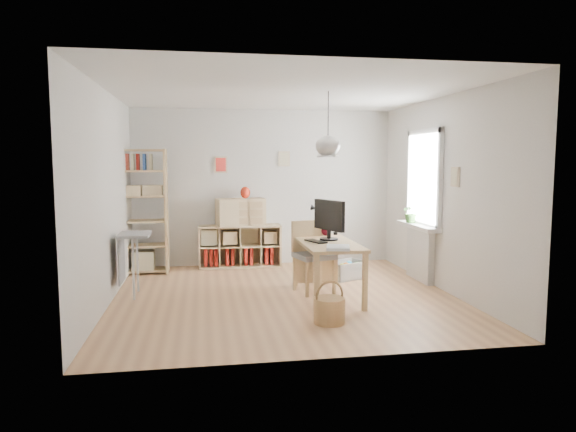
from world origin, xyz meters
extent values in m
plane|color=tan|center=(0.00, 0.00, 0.00)|extent=(4.50, 4.50, 0.00)
plane|color=silver|center=(0.00, 2.25, 1.35)|extent=(4.50, 0.00, 4.50)
plane|color=silver|center=(0.00, -2.25, 1.35)|extent=(4.50, 0.00, 4.50)
plane|color=silver|center=(-2.25, 0.00, 1.35)|extent=(0.00, 4.50, 4.50)
plane|color=silver|center=(2.25, 0.00, 1.35)|extent=(0.00, 4.50, 4.50)
plane|color=white|center=(0.00, 0.00, 2.70)|extent=(4.50, 4.50, 0.00)
cylinder|color=black|center=(0.55, -0.15, 2.36)|extent=(0.01, 0.01, 0.68)
ellipsoid|color=silver|center=(0.55, -0.15, 2.00)|extent=(0.32, 0.32, 0.27)
cube|color=white|center=(2.23, 0.60, 1.55)|extent=(0.03, 1.00, 1.30)
cube|color=white|center=(2.21, 0.06, 1.55)|extent=(0.06, 0.08, 1.46)
cube|color=white|center=(2.21, 1.14, 1.55)|extent=(0.06, 0.08, 1.46)
cube|color=white|center=(2.21, 0.60, 2.24)|extent=(0.06, 1.16, 0.08)
cube|color=white|center=(2.21, 0.60, 0.86)|extent=(0.06, 1.16, 0.08)
cube|color=silver|center=(2.19, 0.60, 0.40)|extent=(0.10, 0.80, 0.80)
cube|color=white|center=(2.14, 0.60, 0.83)|extent=(0.22, 1.20, 0.06)
cube|color=tan|center=(0.55, -0.15, 0.73)|extent=(0.70, 1.50, 0.04)
cube|color=tan|center=(0.25, -0.85, 0.35)|extent=(0.06, 0.06, 0.71)
cube|color=tan|center=(0.25, 0.55, 0.35)|extent=(0.06, 0.06, 0.71)
cube|color=tan|center=(0.85, -0.85, 0.35)|extent=(0.06, 0.06, 0.71)
cube|color=tan|center=(0.85, 0.55, 0.35)|extent=(0.06, 0.06, 0.71)
cube|color=beige|center=(-0.45, 2.04, 0.01)|extent=(1.40, 0.38, 0.03)
cube|color=beige|center=(-0.45, 2.04, 0.70)|extent=(1.40, 0.38, 0.03)
cube|color=beige|center=(-1.14, 2.04, 0.36)|extent=(0.03, 0.38, 0.72)
cube|color=beige|center=(0.23, 2.04, 0.36)|extent=(0.03, 0.38, 0.72)
cube|color=beige|center=(-0.45, 2.22, 0.36)|extent=(1.40, 0.02, 0.72)
cube|color=maroon|center=(-1.03, 2.06, 0.19)|extent=(0.06, 0.26, 0.30)
cube|color=maroon|center=(-0.94, 2.06, 0.19)|extent=(0.05, 0.26, 0.30)
cube|color=maroon|center=(-0.86, 2.06, 0.19)|extent=(0.05, 0.26, 0.30)
cube|color=maroon|center=(-0.67, 2.06, 0.19)|extent=(0.05, 0.26, 0.30)
cube|color=maroon|center=(-0.58, 2.06, 0.19)|extent=(0.05, 0.26, 0.30)
cube|color=maroon|center=(-0.35, 2.06, 0.19)|extent=(0.06, 0.26, 0.30)
cube|color=maroon|center=(-0.26, 2.06, 0.19)|extent=(0.06, 0.26, 0.30)
cube|color=maroon|center=(0.00, 2.06, 0.19)|extent=(0.06, 0.26, 0.30)
cube|color=maroon|center=(0.09, 2.06, 0.19)|extent=(0.05, 0.26, 0.30)
cube|color=tan|center=(-2.41, 1.80, 1.00)|extent=(0.04, 0.38, 2.00)
cube|color=tan|center=(-1.65, 1.80, 1.00)|extent=(0.04, 0.38, 2.00)
cube|color=tan|center=(-2.03, 1.80, 0.05)|extent=(0.76, 0.38, 0.03)
cube|color=tan|center=(-2.03, 1.80, 0.45)|extent=(0.76, 0.38, 0.03)
cube|color=tan|center=(-2.03, 1.80, 0.85)|extent=(0.76, 0.38, 0.03)
cube|color=tan|center=(-2.03, 1.80, 1.25)|extent=(0.76, 0.38, 0.03)
cube|color=tan|center=(-2.03, 1.80, 1.65)|extent=(0.76, 0.38, 0.03)
cube|color=tan|center=(-2.03, 1.80, 1.98)|extent=(0.76, 0.38, 0.03)
cube|color=navy|center=(-2.31, 1.80, 1.79)|extent=(0.04, 0.18, 0.26)
cube|color=maroon|center=(-2.23, 1.80, 1.79)|extent=(0.04, 0.18, 0.26)
cube|color=beige|center=(-2.15, 1.80, 1.79)|extent=(0.04, 0.18, 0.26)
cube|color=maroon|center=(-2.07, 1.80, 1.79)|extent=(0.04, 0.18, 0.26)
cube|color=navy|center=(-1.97, 1.80, 1.79)|extent=(0.04, 0.18, 0.26)
cube|color=beige|center=(-1.87, 1.80, 1.79)|extent=(0.04, 0.18, 0.26)
cube|color=gray|center=(-1.97, 0.35, 0.83)|extent=(0.40, 0.55, 0.04)
cylinder|color=silver|center=(-1.97, 0.13, 0.41)|extent=(0.03, 0.03, 0.82)
cylinder|color=silver|center=(-1.97, 0.57, 0.41)|extent=(0.03, 0.03, 0.82)
cube|color=gray|center=(-2.15, 0.35, 0.50)|extent=(0.02, 0.50, 0.62)
cube|color=gray|center=(0.44, 0.14, 0.51)|extent=(0.58, 0.58, 0.07)
cube|color=tan|center=(0.29, -0.11, 0.24)|extent=(0.05, 0.05, 0.48)
cube|color=tan|center=(0.19, 0.29, 0.24)|extent=(0.05, 0.05, 0.48)
cube|color=tan|center=(0.69, -0.01, 0.24)|extent=(0.05, 0.05, 0.48)
cube|color=tan|center=(0.58, 0.39, 0.24)|extent=(0.05, 0.05, 0.48)
cube|color=tan|center=(0.38, 0.35, 0.76)|extent=(0.47, 0.16, 0.43)
cylinder|color=#A5794A|center=(0.31, -1.24, 0.14)|extent=(0.35, 0.35, 0.29)
torus|color=#A5794A|center=(0.31, -1.24, 0.31)|extent=(0.35, 0.12, 0.35)
cube|color=silver|center=(1.11, 0.87, 0.01)|extent=(0.63, 0.54, 0.02)
cube|color=silver|center=(0.87, 0.77, 0.14)|extent=(0.16, 0.34, 0.27)
cube|color=silver|center=(1.34, 0.97, 0.14)|extent=(0.16, 0.34, 0.27)
cube|color=silver|center=(1.18, 0.71, 0.14)|extent=(0.49, 0.22, 0.27)
cube|color=silver|center=(1.04, 1.03, 0.14)|extent=(0.49, 0.22, 0.27)
cube|color=silver|center=(0.98, 1.17, 0.39)|extent=(0.55, 0.37, 0.34)
sphere|color=#F8F81B|center=(1.01, 0.77, 0.20)|extent=(0.12, 0.12, 0.12)
sphere|color=#1980B1|center=(1.17, 0.94, 0.20)|extent=(0.12, 0.12, 0.12)
sphere|color=#CA6819|center=(1.10, 0.84, 0.20)|extent=(0.12, 0.12, 0.12)
sphere|color=#3A8931|center=(1.27, 0.86, 0.20)|extent=(0.12, 0.12, 0.12)
cylinder|color=black|center=(0.61, -0.02, 0.76)|extent=(0.25, 0.25, 0.02)
cylinder|color=black|center=(0.61, -0.02, 0.83)|extent=(0.06, 0.06, 0.11)
cube|color=black|center=(0.61, -0.02, 1.09)|extent=(0.28, 0.59, 0.40)
cube|color=black|center=(0.39, -0.16, 0.76)|extent=(0.25, 0.38, 0.02)
cylinder|color=black|center=(0.82, 0.45, 0.77)|extent=(0.06, 0.06, 0.04)
cylinder|color=black|center=(0.82, 0.45, 0.97)|extent=(0.02, 0.02, 0.40)
cone|color=black|center=(0.48, 0.36, 1.15)|extent=(0.10, 0.07, 0.09)
sphere|color=#4A0914|center=(0.66, 0.38, 0.82)|extent=(0.14, 0.14, 0.14)
cube|color=white|center=(0.54, -0.74, 0.77)|extent=(0.35, 0.40, 0.03)
cube|color=beige|center=(-0.43, 2.04, 0.95)|extent=(0.86, 0.51, 0.46)
ellipsoid|color=#A21C0D|center=(-0.35, 2.04, 1.28)|extent=(0.17, 0.17, 0.20)
imported|color=#305C22|center=(2.12, 0.80, 1.02)|extent=(0.30, 0.26, 0.31)
camera|label=1|loc=(-1.05, -6.67, 1.79)|focal=32.00mm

